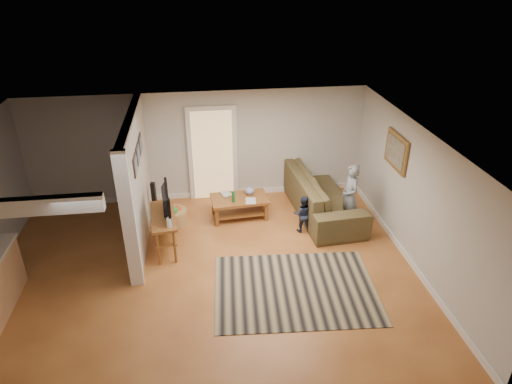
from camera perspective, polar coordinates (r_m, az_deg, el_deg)
ground at (r=8.31m, az=-6.13°, el=-10.19°), size 7.50×7.50×0.00m
room_shell at (r=7.96m, az=-14.46°, el=-0.37°), size 7.54×6.02×2.52m
area_rug at (r=7.98m, az=4.92°, el=-11.94°), size 2.87×2.19×0.01m
sofa at (r=10.32m, az=7.95°, el=-2.11°), size 1.34×2.98×0.85m
coffee_table at (r=9.78m, az=-2.01°, el=-1.21°), size 1.24×0.78×0.71m
tv_console at (r=8.73m, az=-11.44°, el=-3.23°), size 0.56×1.22×1.02m
speaker_left at (r=9.04m, az=-11.05°, el=-3.55°), size 0.11×0.11×0.94m
speaker_right at (r=9.87m, az=-12.57°, el=-1.14°), size 0.11×0.11×0.87m
toy_basket at (r=9.71m, az=-10.14°, el=-3.05°), size 0.52×0.52×0.47m
child at (r=9.84m, az=11.29°, el=-4.02°), size 0.36×0.52×1.37m
toddler at (r=9.50m, az=5.74°, el=-4.83°), size 0.43×0.36×0.80m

